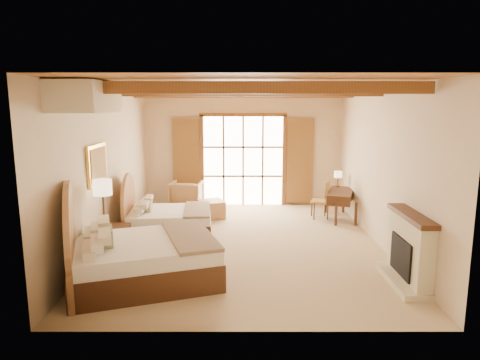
{
  "coord_description": "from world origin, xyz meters",
  "views": [
    {
      "loc": [
        -0.1,
        -8.5,
        2.85
      ],
      "look_at": [
        -0.09,
        0.2,
        1.29
      ],
      "focal_mm": 32.0,
      "sensor_mm": 36.0,
      "label": 1
    }
  ],
  "objects_px": {
    "bed_near": "(133,255)",
    "nightstand": "(118,239)",
    "bed_far": "(163,218)",
    "armchair": "(187,195)",
    "desk": "(340,204)"
  },
  "relations": [
    {
      "from": "armchair",
      "to": "nightstand",
      "type": "bearing_deg",
      "value": 80.76
    },
    {
      "from": "bed_near",
      "to": "armchair",
      "type": "distance_m",
      "value": 4.85
    },
    {
      "from": "nightstand",
      "to": "desk",
      "type": "height_order",
      "value": "desk"
    },
    {
      "from": "armchair",
      "to": "desk",
      "type": "relative_size",
      "value": 0.6
    },
    {
      "from": "bed_far",
      "to": "desk",
      "type": "height_order",
      "value": "bed_far"
    },
    {
      "from": "bed_near",
      "to": "desk",
      "type": "height_order",
      "value": "bed_near"
    },
    {
      "from": "nightstand",
      "to": "armchair",
      "type": "distance_m",
      "value": 3.58
    },
    {
      "from": "bed_far",
      "to": "armchair",
      "type": "distance_m",
      "value": 2.33
    },
    {
      "from": "nightstand",
      "to": "desk",
      "type": "relative_size",
      "value": 0.38
    },
    {
      "from": "bed_far",
      "to": "nightstand",
      "type": "xyz_separation_m",
      "value": [
        -0.68,
        -1.14,
        -0.1
      ]
    },
    {
      "from": "armchair",
      "to": "desk",
      "type": "xyz_separation_m",
      "value": [
        3.97,
        -1.0,
        -0.01
      ]
    },
    {
      "from": "bed_far",
      "to": "desk",
      "type": "distance_m",
      "value": 4.4
    },
    {
      "from": "bed_near",
      "to": "nightstand",
      "type": "xyz_separation_m",
      "value": [
        -0.65,
        1.39,
        -0.19
      ]
    },
    {
      "from": "bed_near",
      "to": "nightstand",
      "type": "distance_m",
      "value": 1.54
    },
    {
      "from": "armchair",
      "to": "bed_far",
      "type": "bearing_deg",
      "value": 89.83
    }
  ]
}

